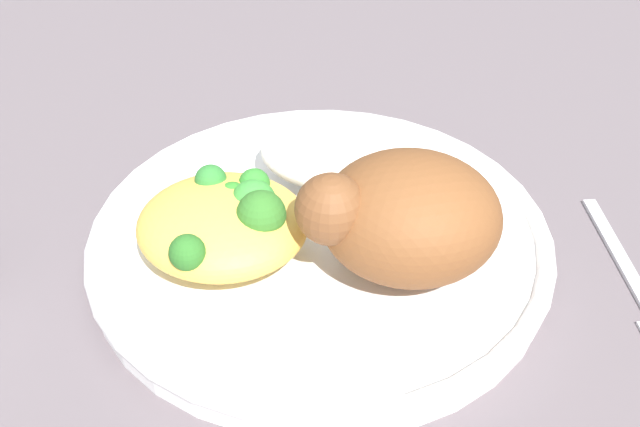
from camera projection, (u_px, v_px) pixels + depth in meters
ground_plane at (320, 254)px, 0.47m from camera, size 2.00×2.00×0.00m
plate at (320, 240)px, 0.47m from camera, size 0.27×0.27×0.02m
roasted_chicken at (403, 216)px, 0.41m from camera, size 0.11×0.09×0.07m
rice_pile at (339, 150)px, 0.49m from camera, size 0.10×0.08×0.03m
mac_cheese_with_broccoli at (226, 222)px, 0.43m from camera, size 0.10×0.09×0.04m
fork at (637, 285)px, 0.45m from camera, size 0.03×0.14×0.01m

